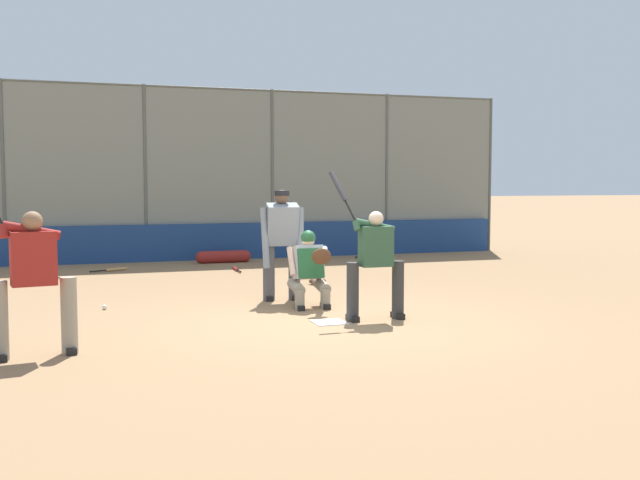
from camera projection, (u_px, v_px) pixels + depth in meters
ground_plane at (329, 323)px, 10.17m from camera, size 160.00×160.00×0.00m
home_plate_marker at (329, 322)px, 10.17m from camera, size 0.43×0.43×0.01m
backstop_fence at (210, 170)px, 18.37m from camera, size 15.78×0.08×4.22m
padding_wall at (212, 242)px, 18.41m from camera, size 15.38×0.18×0.88m
bleachers_beyond at (272, 231)px, 21.57m from camera, size 10.99×2.50×1.48m
batter_at_plate at (375, 261)px, 10.33m from camera, size 0.98×0.60×2.06m
catcher_behind_plate at (310, 268)px, 11.34m from camera, size 0.62×0.73×1.18m
umpire_home at (282, 241)px, 11.99m from camera, size 0.72×0.49×1.78m
batter_on_deck at (33, 278)px, 8.12m from camera, size 1.08×0.57×2.16m
spare_bat_near_backstop at (236, 269)px, 16.12m from camera, size 0.08×0.81×0.07m
spare_bat_by_padding at (365, 256)px, 19.12m from camera, size 0.67×0.61×0.07m
spare_bat_third_base_side at (50, 277)px, 14.83m from camera, size 0.59×0.74×0.07m
spare_bat_first_base_side at (113, 270)px, 16.05m from camera, size 0.79×0.41×0.07m
fielding_glove_on_dirt at (317, 281)px, 13.99m from camera, size 0.33×0.25×0.12m
baseball_loose at (104, 307)px, 11.21m from camera, size 0.07×0.07×0.07m
equipment_bag_dugout_side at (223, 257)px, 17.71m from camera, size 1.33×0.29×0.29m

